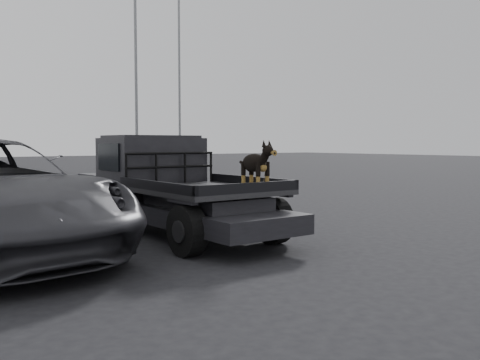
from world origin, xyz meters
TOP-DOWN VIEW (x-y plane):
  - ground at (0.00, 0.00)m, footprint 120.00×120.00m
  - flatbed_ute at (0.26, 1.64)m, footprint 2.00×5.40m
  - ute_cab at (0.26, 2.59)m, footprint 1.72×1.30m
  - headache_rack at (0.26, 1.84)m, footprint 1.80×0.08m
  - dog at (0.59, -0.21)m, footprint 0.32×0.60m
  - floodlight_mid at (10.68, 24.42)m, footprint 1.08×0.28m
  - floodlight_far at (17.82, 31.15)m, footprint 1.08×0.28m

SIDE VIEW (x-z plane):
  - ground at x=0.00m, z-range 0.00..0.00m
  - flatbed_ute at x=0.26m, z-range 0.00..0.92m
  - headache_rack at x=0.26m, z-range 0.92..1.47m
  - dog at x=0.59m, z-range 0.92..1.66m
  - ute_cab at x=0.26m, z-range 0.92..1.80m
  - floodlight_mid at x=10.68m, z-range 0.59..12.59m
  - floodlight_far at x=17.82m, z-range 0.61..16.27m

